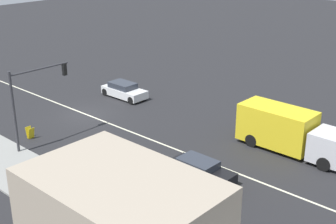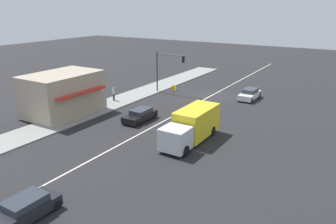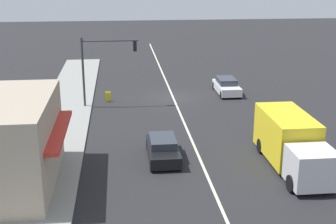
# 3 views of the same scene
# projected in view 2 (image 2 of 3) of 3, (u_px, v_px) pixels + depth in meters

# --- Properties ---
(ground_plane) EXTENTS (160.00, 160.00, 0.00)m
(ground_plane) POSITION_uv_depth(u_px,v_px,m) (132.00, 138.00, 30.56)
(ground_plane) COLOR #232326
(sidewalk_right) EXTENTS (4.00, 73.00, 0.12)m
(sidewalk_right) POSITION_uv_depth(u_px,v_px,m) (61.00, 122.00, 34.63)
(sidewalk_right) COLOR gray
(sidewalk_right) RESTS_ON ground
(lane_marking_center) EXTENTS (0.16, 60.00, 0.01)m
(lane_marking_center) POSITION_uv_depth(u_px,v_px,m) (212.00, 95.00, 45.11)
(lane_marking_center) COLOR beige
(lane_marking_center) RESTS_ON ground
(building_corner_store) EXTENTS (6.12, 8.24, 4.59)m
(building_corner_store) POSITION_uv_depth(u_px,v_px,m) (63.00, 94.00, 36.60)
(building_corner_store) COLOR tan
(building_corner_store) RESTS_ON sidewalk_right
(traffic_signal_main) EXTENTS (4.59, 0.34, 5.60)m
(traffic_signal_main) POSITION_uv_depth(u_px,v_px,m) (166.00, 66.00, 45.14)
(traffic_signal_main) COLOR #333338
(traffic_signal_main) RESTS_ON sidewalk_right
(pedestrian) EXTENTS (0.34, 0.34, 1.74)m
(pedestrian) POSITION_uv_depth(u_px,v_px,m) (114.00, 94.00, 41.99)
(pedestrian) COLOR #282D42
(pedestrian) RESTS_ON sidewalk_right
(warning_aframe_sign) EXTENTS (0.45, 0.53, 0.84)m
(warning_aframe_sign) POSITION_uv_depth(u_px,v_px,m) (174.00, 88.00, 47.22)
(warning_aframe_sign) COLOR yellow
(warning_aframe_sign) RESTS_ON ground
(delivery_truck) EXTENTS (2.44, 7.50, 2.87)m
(delivery_truck) POSITION_uv_depth(u_px,v_px,m) (192.00, 125.00, 29.61)
(delivery_truck) COLOR silver
(delivery_truck) RESTS_ON ground
(van_white) EXTENTS (1.85, 4.32, 1.38)m
(van_white) POSITION_uv_depth(u_px,v_px,m) (250.00, 94.00, 43.09)
(van_white) COLOR silver
(van_white) RESTS_ON ground
(suv_black) EXTENTS (1.80, 4.21, 1.29)m
(suv_black) POSITION_uv_depth(u_px,v_px,m) (140.00, 115.00, 34.98)
(suv_black) COLOR black
(suv_black) RESTS_ON ground
(sedan_dark) EXTENTS (1.88, 4.16, 1.31)m
(sedan_dark) POSITION_uv_depth(u_px,v_px,m) (24.00, 210.00, 18.82)
(sedan_dark) COLOR black
(sedan_dark) RESTS_ON ground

